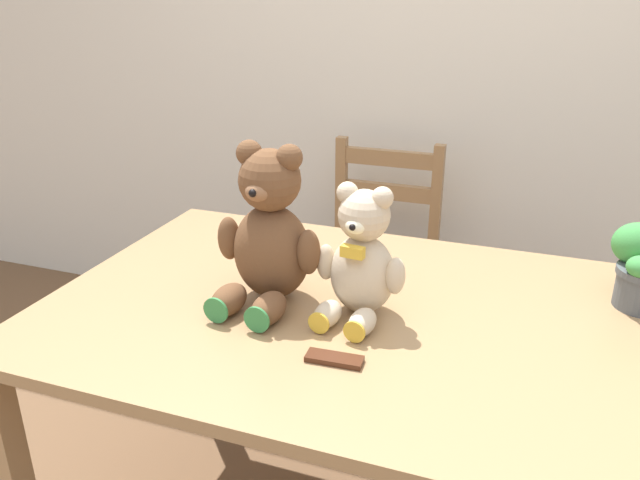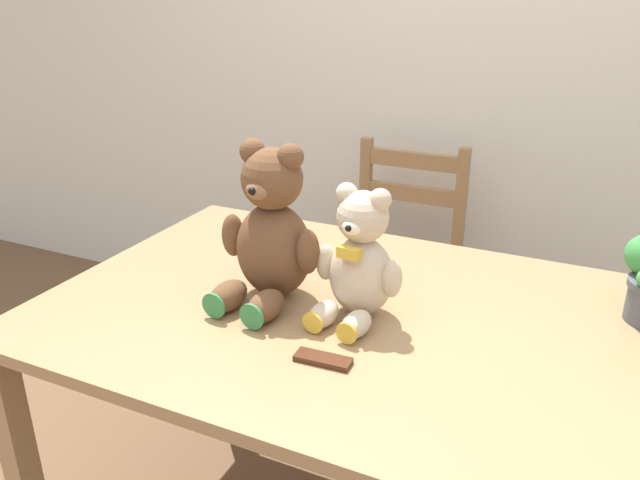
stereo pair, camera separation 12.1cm
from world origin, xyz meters
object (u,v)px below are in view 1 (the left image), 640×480
object	(u,v)px
wooden_chair_behind	(377,264)
chocolate_bar	(334,359)
teddy_bear_left	(269,235)
teddy_bear_right	(361,260)

from	to	relation	value
wooden_chair_behind	chocolate_bar	size ratio (longest dim) A/B	7.94
wooden_chair_behind	teddy_bear_left	bearing A→B (deg)	87.91
wooden_chair_behind	teddy_bear_left	world-z (taller)	teddy_bear_left
teddy_bear_left	teddy_bear_right	world-z (taller)	teddy_bear_left
wooden_chair_behind	teddy_bear_left	xyz separation A→B (m)	(-0.03, -0.91, 0.46)
teddy_bear_left	chocolate_bar	distance (m)	0.35
chocolate_bar	wooden_chair_behind	bearing A→B (deg)	100.19
wooden_chair_behind	chocolate_bar	world-z (taller)	wooden_chair_behind
teddy_bear_right	wooden_chair_behind	bearing A→B (deg)	-71.78
teddy_bear_right	chocolate_bar	bearing A→B (deg)	99.02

